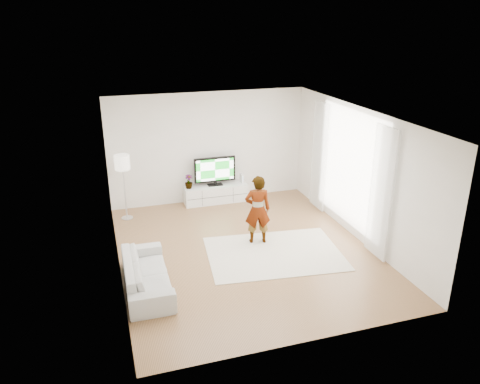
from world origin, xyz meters
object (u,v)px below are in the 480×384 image
object	(u,v)px
rug	(274,253)
floor_lamp	(122,165)
media_console	(216,194)
player	(258,210)
sofa	(147,274)
television	(215,170)

from	to	relation	value
rug	floor_lamp	size ratio (longest dim) A/B	1.71
media_console	player	world-z (taller)	player
media_console	sofa	xyz separation A→B (m)	(-2.19, -3.56, 0.05)
media_console	television	size ratio (longest dim) A/B	1.52
rug	television	bearing A→B (deg)	97.68
rug	sofa	distance (m)	2.67
media_console	player	size ratio (longest dim) A/B	1.10
television	player	world-z (taller)	player
floor_lamp	television	bearing A→B (deg)	9.83
media_console	television	world-z (taller)	television
rug	sofa	xyz separation A→B (m)	(-2.61, -0.49, 0.28)
television	floor_lamp	xyz separation A→B (m)	(-2.28, -0.39, 0.47)
television	rug	xyz separation A→B (m)	(0.42, -3.10, -0.85)
rug	floor_lamp	distance (m)	4.04
television	player	bearing A→B (deg)	-84.03
rug	player	bearing A→B (deg)	104.66
media_console	player	bearing A→B (deg)	-83.96
media_console	rug	size ratio (longest dim) A/B	0.60
player	floor_lamp	size ratio (longest dim) A/B	0.94
rug	sofa	size ratio (longest dim) A/B	1.39
player	floor_lamp	distance (m)	3.35
media_console	rug	distance (m)	3.11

